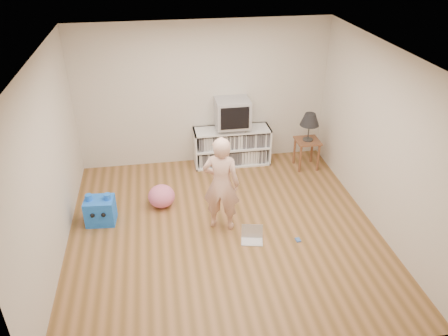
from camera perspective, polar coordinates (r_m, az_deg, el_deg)
name	(u,v)px	position (r m, az deg, el deg)	size (l,w,h in m)	color
ground	(224,230)	(6.53, -0.04, -8.15)	(4.50, 4.50, 0.00)	brown
walls	(224,153)	(5.82, -0.04, 2.02)	(4.52, 4.52, 2.60)	beige
ceiling	(224,56)	(5.34, -0.05, 14.47)	(4.50, 4.50, 0.01)	white
media_unit	(232,146)	(8.11, 1.02, 2.91)	(1.40, 0.45, 0.70)	white
dvd_deck	(232,127)	(7.93, 1.06, 5.34)	(0.45, 0.35, 0.07)	gray
crt_tv	(232,113)	(7.82, 1.09, 7.24)	(0.60, 0.53, 0.50)	#9E9EA3
side_table	(307,147)	(8.08, 10.79, 2.75)	(0.42, 0.42, 0.55)	brown
table_lamp	(310,120)	(7.86, 11.14, 6.17)	(0.34, 0.34, 0.52)	#333333
person	(221,184)	(6.20, -0.37, -2.13)	(0.54, 0.35, 1.47)	beige
laptop	(252,236)	(6.34, 3.68, -8.90)	(0.35, 0.30, 0.21)	silver
playing_cards	(298,240)	(6.42, 9.64, -9.24)	(0.07, 0.09, 0.02)	#4267B1
plush_blue	(100,210)	(6.83, -15.86, -5.35)	(0.46, 0.40, 0.50)	blue
plush_pink	(161,196)	(7.02, -8.17, -3.66)	(0.42, 0.42, 0.36)	#DA638D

